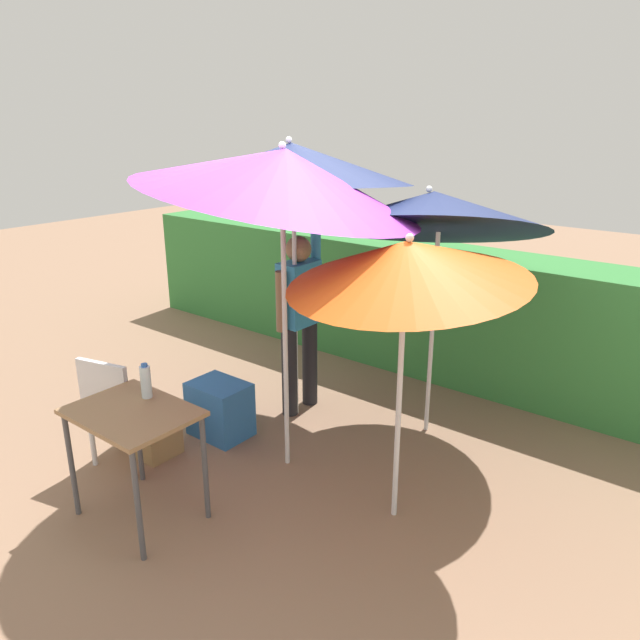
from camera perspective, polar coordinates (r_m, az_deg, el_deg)
ground_plane at (r=4.82m, az=-2.27°, el=-13.41°), size 24.00×24.00×0.00m
hedge_row at (r=6.33m, az=11.42°, el=0.79°), size 8.00×0.70×1.30m
umbrella_rainbow at (r=4.94m, az=-2.73°, el=14.37°), size 1.96×1.95×2.48m
umbrella_orange at (r=4.77m, az=10.65°, el=9.99°), size 1.84×1.77×2.36m
umbrella_yellow at (r=3.58m, az=8.18°, el=5.35°), size 1.47×1.47×1.97m
umbrella_navy at (r=4.16m, az=-3.56°, el=13.44°), size 2.02×1.99×2.59m
person_vendor at (r=5.29m, az=-1.96°, el=0.81°), size 0.22×0.55×1.88m
chair_plastic at (r=4.83m, az=-18.43°, el=-7.43°), size 0.53×0.53×0.89m
cooler_box at (r=5.18m, az=-9.39°, el=-8.27°), size 0.48×0.36×0.47m
crate_cardboard at (r=5.11m, az=-15.78°, el=-10.31°), size 0.47×0.30×0.28m
folding_table at (r=4.10m, az=-17.16°, el=-9.36°), size 0.80×0.60×0.79m
bottle_water at (r=4.16m, az=-16.07°, el=-5.57°), size 0.07×0.07×0.24m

